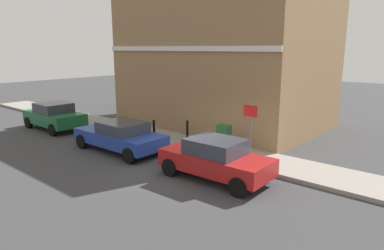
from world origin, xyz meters
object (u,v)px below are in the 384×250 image
Objects in this scene: car_red at (216,158)px; car_blue at (121,136)px; utility_cabinet at (224,139)px; bollard_far_kerb at (154,130)px; street_sign at (250,125)px; bollard_near_cabinet at (187,130)px; car_green at (54,116)px.

car_red reaches higher than car_blue.
car_red is 3.47× the size of utility_cabinet.
street_sign is (0.10, -5.16, 0.96)m from bollard_far_kerb.
street_sign reaches higher than car_blue.
car_blue is 5.84m from street_sign.
bollard_far_kerb is (-0.90, 1.31, 0.00)m from bollard_near_cabinet.
car_blue is at bearing 124.17° from utility_cabinet.
street_sign is (1.82, -0.25, 0.92)m from car_red.
car_blue is at bearing 178.01° from car_green.
street_sign is (-0.70, -1.69, 0.98)m from utility_cabinet.
bollard_far_kerb is (1.49, -6.54, -0.06)m from car_green.
street_sign is (-0.80, -3.85, 0.96)m from bollard_near_cabinet.
car_blue is 4.55m from utility_cabinet.
street_sign is at bearing -112.54° from utility_cabinet.
street_sign reaches higher than bollard_far_kerb.
utility_cabinet reaches higher than bollard_near_cabinet.
utility_cabinet is (2.56, -3.77, -0.02)m from car_blue.
car_blue is 6.25m from car_green.
utility_cabinet is at bearing -76.98° from bollard_far_kerb.
bollard_near_cabinet is (2.63, 3.60, -0.04)m from car_red.
bollard_far_kerb is 5.25m from street_sign.
car_red is at bearing 179.27° from car_green.
street_sign is at bearing -88.88° from bollard_far_kerb.
car_green is 1.70× the size of street_sign.
bollard_far_kerb is at bearing 103.02° from utility_cabinet.
car_red is 5.20m from bollard_far_kerb.
car_green reaches higher than bollard_near_cabinet.
utility_cabinet reaches higher than bollard_far_kerb.
car_red is 3.84× the size of bollard_far_kerb.
car_red reaches higher than bollard_near_cabinet.
car_red is 5.20m from car_blue.
car_blue is at bearing 148.86° from bollard_near_cabinet.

